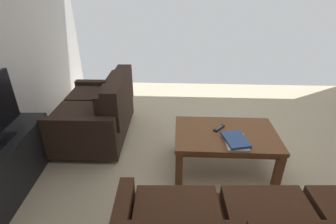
{
  "coord_description": "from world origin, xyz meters",
  "views": [
    {
      "loc": [
        0.56,
        2.24,
        1.84
      ],
      "look_at": [
        0.64,
        0.5,
        0.93
      ],
      "focal_mm": 27.48,
      "sensor_mm": 36.0,
      "label": 1
    }
  ],
  "objects_px": {
    "loveseat_near": "(99,112)",
    "coffee_table": "(226,138)",
    "book_stack": "(236,141)",
    "tv_stand": "(4,166)",
    "tv_remote": "(219,128)"
  },
  "relations": [
    {
      "from": "tv_stand",
      "to": "book_stack",
      "type": "bearing_deg",
      "value": -173.35
    },
    {
      "from": "loveseat_near",
      "to": "book_stack",
      "type": "height_order",
      "value": "loveseat_near"
    },
    {
      "from": "tv_stand",
      "to": "coffee_table",
      "type": "bearing_deg",
      "value": -168.58
    },
    {
      "from": "loveseat_near",
      "to": "coffee_table",
      "type": "height_order",
      "value": "loveseat_near"
    },
    {
      "from": "book_stack",
      "to": "coffee_table",
      "type": "bearing_deg",
      "value": -70.6
    },
    {
      "from": "loveseat_near",
      "to": "coffee_table",
      "type": "bearing_deg",
      "value": 160.13
    },
    {
      "from": "tv_stand",
      "to": "tv_remote",
      "type": "bearing_deg",
      "value": -166.2
    },
    {
      "from": "coffee_table",
      "to": "tv_remote",
      "type": "bearing_deg",
      "value": -49.81
    },
    {
      "from": "loveseat_near",
      "to": "coffee_table",
      "type": "xyz_separation_m",
      "value": [
        -1.48,
        0.54,
        0.01
      ]
    },
    {
      "from": "loveseat_near",
      "to": "tv_remote",
      "type": "distance_m",
      "value": 1.49
    },
    {
      "from": "coffee_table",
      "to": "tv_stand",
      "type": "distance_m",
      "value": 2.17
    },
    {
      "from": "tv_stand",
      "to": "book_stack",
      "type": "xyz_separation_m",
      "value": [
        -2.18,
        -0.25,
        0.19
      ]
    },
    {
      "from": "loveseat_near",
      "to": "tv_stand",
      "type": "height_order",
      "value": "loveseat_near"
    },
    {
      "from": "tv_stand",
      "to": "tv_remote",
      "type": "height_order",
      "value": "tv_stand"
    },
    {
      "from": "loveseat_near",
      "to": "book_stack",
      "type": "relative_size",
      "value": 3.64
    }
  ]
}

